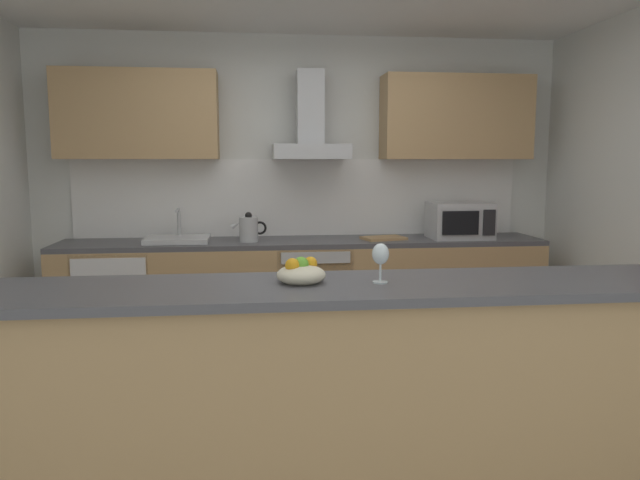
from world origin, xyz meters
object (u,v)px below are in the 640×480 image
object	(u,v)px
range_hood	(310,131)
wine_glass	(381,255)
fruit_bowl	(301,273)
oven	(312,293)
chopping_board	(384,238)
kettle	(249,229)
sink	(178,239)
refrigerator	(118,302)
microwave	(460,221)

from	to	relation	value
range_hood	wine_glass	world-z (taller)	range_hood
fruit_bowl	oven	bearing A→B (deg)	82.90
chopping_board	fruit_bowl	bearing A→B (deg)	-111.61
kettle	fruit_bowl	bearing A→B (deg)	-83.81
sink	wine_glass	world-z (taller)	wine_glass
refrigerator	sink	distance (m)	0.70
kettle	wine_glass	bearing A→B (deg)	-75.27
microwave	chopping_board	bearing A→B (deg)	179.63
wine_glass	fruit_bowl	size ratio (longest dim) A/B	0.81
fruit_bowl	range_hood	bearing A→B (deg)	83.29
microwave	range_hood	world-z (taller)	range_hood
kettle	range_hood	size ratio (longest dim) A/B	0.40
oven	range_hood	world-z (taller)	range_hood
sink	oven	bearing A→B (deg)	-0.58
range_hood	wine_glass	size ratio (longest dim) A/B	4.05
oven	wine_glass	size ratio (longest dim) A/B	4.50
sink	kettle	size ratio (longest dim) A/B	1.73
fruit_bowl	chopping_board	world-z (taller)	fruit_bowl
oven	kettle	world-z (taller)	kettle
range_hood	chopping_board	distance (m)	1.07
sink	fruit_bowl	size ratio (longest dim) A/B	2.27
microwave	chopping_board	world-z (taller)	microwave
refrigerator	kettle	bearing A→B (deg)	-1.70
kettle	sink	bearing A→B (deg)	175.50
refrigerator	microwave	xyz separation A→B (m)	(2.80, -0.03, 0.62)
refrigerator	kettle	distance (m)	1.20
kettle	fruit_bowl	size ratio (longest dim) A/B	1.31
oven	sink	bearing A→B (deg)	179.42
fruit_bowl	kettle	bearing A→B (deg)	96.19
microwave	wine_glass	size ratio (longest dim) A/B	2.81
oven	microwave	world-z (taller)	microwave
wine_glass	fruit_bowl	xyz separation A→B (m)	(-0.35, 0.04, -0.08)
refrigerator	microwave	distance (m)	2.87
microwave	sink	bearing A→B (deg)	179.04
oven	range_hood	distance (m)	1.33
sink	kettle	xyz separation A→B (m)	(0.57, -0.04, 0.08)
microwave	kettle	distance (m)	1.76
wine_glass	chopping_board	bearing A→B (deg)	76.93
chopping_board	oven	bearing A→B (deg)	177.72
sink	range_hood	size ratio (longest dim) A/B	0.69
range_hood	kettle	bearing A→B (deg)	-162.39
wine_glass	refrigerator	bearing A→B (deg)	125.81
oven	refrigerator	bearing A→B (deg)	-179.90
sink	range_hood	distance (m)	1.39
sink	fruit_bowl	bearing A→B (deg)	-70.19
microwave	fruit_bowl	size ratio (longest dim) A/B	2.27
microwave	kettle	xyz separation A→B (m)	(-1.75, -0.01, -0.04)
refrigerator	sink	world-z (taller)	sink
fruit_bowl	microwave	bearing A→B (deg)	55.34
fruit_bowl	refrigerator	bearing A→B (deg)	120.04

